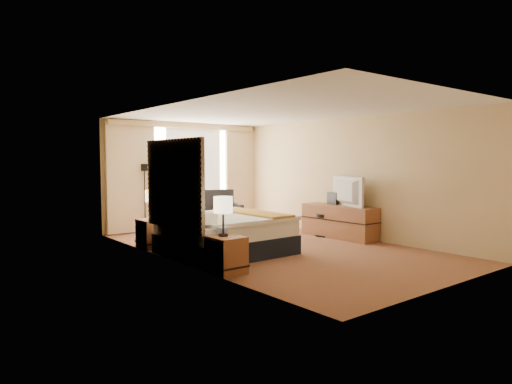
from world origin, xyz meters
TOP-DOWN VIEW (x-y plane):
  - floor at (0.00, 0.00)m, footprint 4.20×7.00m
  - ceiling at (0.00, 0.00)m, footprint 4.20×7.00m
  - wall_back at (0.00, 3.50)m, footprint 4.20×0.02m
  - wall_front at (0.00, -3.50)m, footprint 4.20×0.02m
  - wall_left at (-2.10, 0.00)m, footprint 0.02×7.00m
  - wall_right at (2.10, 0.00)m, footprint 0.02×7.00m
  - headboard at (-2.06, 0.20)m, footprint 0.06×1.85m
  - nightstand_left at (-1.87, -1.05)m, footprint 0.45×0.52m
  - nightstand_right at (-1.87, 1.45)m, footprint 0.45×0.52m
  - media_dresser at (1.83, 0.00)m, footprint 0.50×1.80m
  - window at (0.25, 3.47)m, footprint 2.30×0.02m
  - curtains at (-0.00, 3.39)m, footprint 4.12×0.19m
  - bed at (-1.06, 0.16)m, footprint 2.02×1.85m
  - loveseat at (0.04, 2.49)m, footprint 1.74×1.30m
  - floor_lamp at (-1.15, 3.30)m, footprint 0.20×0.20m
  - desk_chair at (1.80, 0.31)m, footprint 0.47×0.47m
  - lamp_left at (-1.91, -1.03)m, footprint 0.28×0.28m
  - lamp_right at (-1.83, 1.50)m, footprint 0.26×0.26m
  - tissue_box at (-1.84, -0.90)m, footprint 0.16×0.16m
  - telephone at (-1.73, 1.55)m, footprint 0.24×0.22m
  - television at (1.78, -0.15)m, footprint 0.44×1.09m

SIDE VIEW (x-z plane):
  - floor at x=0.00m, z-range -0.01..0.01m
  - nightstand_left at x=-1.87m, z-range 0.00..0.55m
  - nightstand_right at x=-1.87m, z-range 0.00..0.55m
  - loveseat at x=0.04m, z-range -0.16..0.80m
  - media_dresser at x=1.83m, z-range 0.00..0.70m
  - bed at x=-1.06m, z-range -0.13..0.85m
  - desk_chair at x=1.80m, z-range -0.05..0.92m
  - telephone at x=-1.73m, z-range 0.55..0.63m
  - tissue_box at x=-1.84m, z-range 0.55..0.67m
  - lamp_right at x=-1.83m, z-range 0.70..1.26m
  - lamp_left at x=-1.91m, z-range 0.71..1.31m
  - television at x=1.78m, z-range 0.70..1.33m
  - floor_lamp at x=-1.15m, z-range 0.33..1.92m
  - headboard at x=-2.06m, z-range 0.53..2.03m
  - wall_back at x=0.00m, z-range 0.00..2.60m
  - wall_front at x=0.00m, z-range 0.00..2.60m
  - wall_left at x=-2.10m, z-range 0.00..2.60m
  - wall_right at x=2.10m, z-range 0.00..2.60m
  - window at x=0.25m, z-range 0.17..2.47m
  - curtains at x=0.00m, z-range 0.13..2.69m
  - ceiling at x=0.00m, z-range 2.59..2.61m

